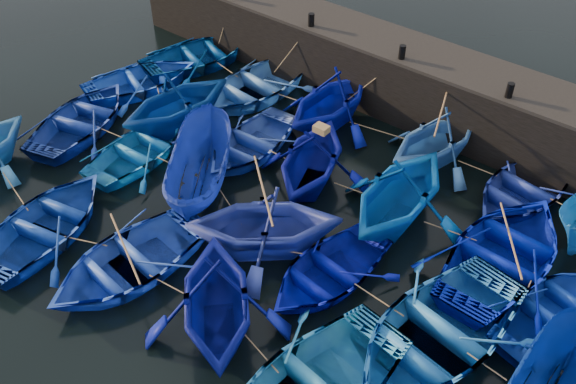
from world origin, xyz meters
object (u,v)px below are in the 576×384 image
Objects in this scene: boat_8 at (250,143)px; boat_0 at (199,55)px; boat_13 at (82,119)px; wooden_crate at (321,129)px.

boat_0 is at bearing 145.58° from boat_8.
boat_0 is 6.60m from boat_8.
wooden_crate reaches higher than boat_13.
boat_0 is at bearing -105.77° from boat_13.
boat_8 is at bearing -169.63° from boat_13.
wooden_crate is at bearing -4.93° from boat_8.
boat_13 is at bearing 108.47° from boat_0.
boat_8 is at bearing 168.44° from boat_0.
boat_13 is 10.76× the size of wooden_crate.
boat_0 reaches higher than boat_13.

